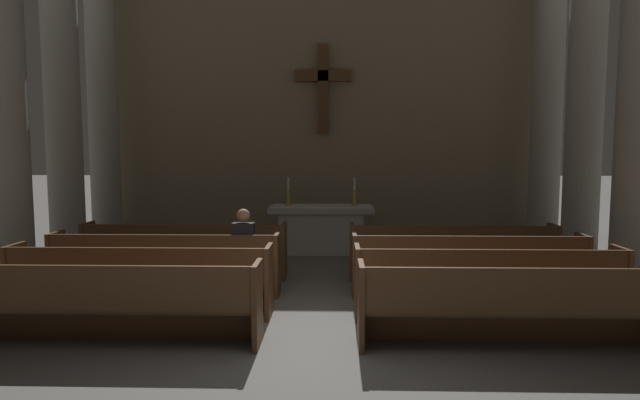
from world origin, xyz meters
TOP-DOWN VIEW (x-y plane):
  - ground_plane at (0.00, 0.00)m, footprint 80.00×80.00m
  - pew_left_row_1 at (-2.26, -0.04)m, footprint 3.44×0.50m
  - pew_left_row_2 at (-2.26, 1.01)m, footprint 3.44×0.50m
  - pew_left_row_3 at (-2.26, 2.06)m, footprint 3.44×0.50m
  - pew_left_row_4 at (-2.26, 3.11)m, footprint 3.44×0.50m
  - pew_right_row_1 at (2.26, -0.04)m, footprint 3.44×0.50m
  - pew_right_row_2 at (2.26, 1.01)m, footprint 3.44×0.50m
  - pew_right_row_3 at (2.26, 2.06)m, footprint 3.44×0.50m
  - pew_right_row_4 at (2.26, 3.11)m, footprint 3.44×0.50m
  - column_left_second at (-5.05, 2.77)m, footprint 1.01×1.01m
  - column_right_second at (5.05, 2.77)m, footprint 1.01×1.01m
  - column_left_third at (-5.05, 4.62)m, footprint 1.01×1.01m
  - column_right_third at (5.05, 4.62)m, footprint 1.01×1.01m
  - column_left_fourth at (-5.05, 6.47)m, footprint 1.01×1.01m
  - column_right_fourth at (5.05, 6.47)m, footprint 1.01×1.01m
  - altar at (0.00, 5.45)m, footprint 2.20×0.90m
  - candlestick_left at (-0.70, 5.45)m, footprint 0.16×0.16m
  - candlestick_right at (0.70, 5.45)m, footprint 0.16×0.16m
  - apse_with_cross at (0.00, 7.39)m, footprint 11.17×0.50m
  - lone_worshipper at (-1.07, 2.10)m, footprint 0.32×0.43m

SIDE VIEW (x-z plane):
  - ground_plane at x=0.00m, z-range 0.00..0.00m
  - pew_left_row_1 at x=-2.26m, z-range 0.00..0.95m
  - pew_left_row_2 at x=-2.26m, z-range 0.00..0.95m
  - pew_left_row_3 at x=-2.26m, z-range 0.00..0.95m
  - pew_left_row_4 at x=-2.26m, z-range 0.00..0.95m
  - pew_right_row_1 at x=2.26m, z-range 0.00..0.95m
  - pew_right_row_2 at x=2.26m, z-range 0.00..0.95m
  - pew_right_row_3 at x=2.26m, z-range 0.00..0.95m
  - pew_right_row_4 at x=2.26m, z-range 0.00..0.95m
  - altar at x=0.00m, z-range 0.03..1.04m
  - lone_worshipper at x=-1.07m, z-range 0.03..1.35m
  - candlestick_left at x=-0.70m, z-range 0.90..1.50m
  - candlestick_right at x=0.70m, z-range 0.90..1.50m
  - column_left_second at x=-5.05m, z-range -0.08..5.91m
  - column_right_second at x=5.05m, z-range -0.08..5.91m
  - column_left_third at x=-5.05m, z-range -0.08..5.91m
  - column_right_third at x=5.05m, z-range -0.08..5.91m
  - column_left_fourth at x=-5.05m, z-range -0.08..5.91m
  - column_right_fourth at x=5.05m, z-range -0.08..5.91m
  - apse_with_cross at x=0.00m, z-range 0.01..6.60m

